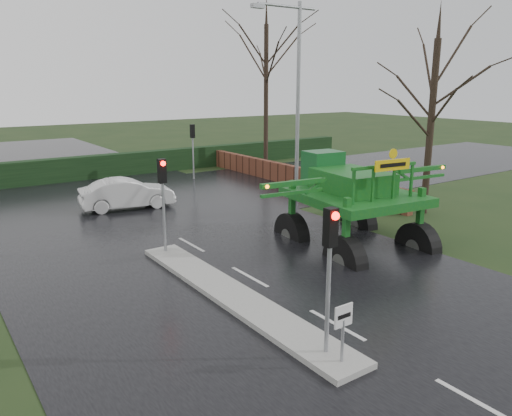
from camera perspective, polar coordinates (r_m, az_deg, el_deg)
ground at (r=13.38m, az=9.18°, el=-13.11°), size 140.00×140.00×0.00m
road_main at (r=21.16m, az=-9.93°, el=-2.79°), size 14.00×80.00×0.02m
road_cross at (r=26.55m, az=-15.47°, el=0.37°), size 80.00×12.00×0.02m
median_island at (r=14.74m, az=-2.78°, el=-9.90°), size 1.20×10.00×0.16m
hedge_row at (r=33.93m, az=-20.16°, el=4.22°), size 44.00×0.90×1.50m
brick_wall at (r=31.39m, az=2.80°, el=4.05°), size 0.40×20.00×1.20m
keep_left_sign at (r=11.14m, az=9.94°, el=-12.93°), size 0.50×0.07×1.35m
traffic_signal_near at (r=10.87m, az=8.45°, el=-4.79°), size 0.26×0.33×3.52m
traffic_signal_mid at (r=17.79m, az=-10.62°, el=2.56°), size 0.26×0.33×3.52m
traffic_signal_far at (r=32.31m, az=-7.26°, el=7.81°), size 0.26×0.33×3.52m
street_light_right at (r=26.34m, az=4.33°, el=13.88°), size 3.85×0.30×10.00m
tree_right_near at (r=24.62m, az=19.54°, el=11.27°), size 5.60×5.60×9.64m
tree_right_far at (r=36.41m, az=1.17°, el=14.77°), size 7.00×7.00×12.05m
crop_sprayer at (r=17.28m, az=9.96°, el=1.25°), size 8.65×5.83×4.85m
white_sedan at (r=25.64m, az=-14.42°, el=-0.05°), size 4.73×2.30×1.49m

